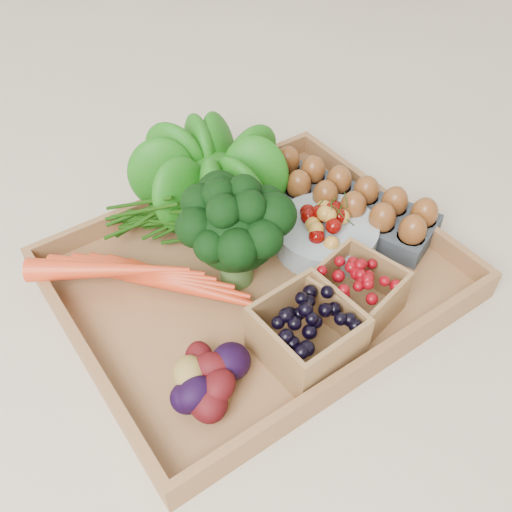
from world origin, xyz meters
TOP-DOWN VIEW (x-y plane):
  - ground at (0.00, 0.00)m, footprint 4.00×4.00m
  - tray at (0.00, 0.00)m, footprint 0.55×0.45m
  - carrots at (-0.13, 0.06)m, footprint 0.23×0.17m
  - lettuce at (0.04, 0.18)m, footprint 0.17×0.17m
  - broccoli at (-0.03, 0.01)m, footprint 0.16×0.16m
  - cherry_bowl at (0.13, -0.01)m, footprint 0.16×0.16m
  - egg_carton at (0.20, 0.03)m, footprint 0.21×0.32m
  - potatoes at (-0.17, -0.13)m, footprint 0.13×0.13m
  - punnet_blackberry at (-0.02, -0.15)m, footprint 0.12×0.12m
  - punnet_raspberry at (0.08, -0.13)m, footprint 0.13×0.13m

SIDE VIEW (x-z plane):
  - ground at x=0.00m, z-range 0.00..0.00m
  - tray at x=0.00m, z-range 0.00..0.01m
  - egg_carton at x=0.20m, z-range 0.01..0.05m
  - cherry_bowl at x=0.13m, z-range 0.01..0.06m
  - carrots at x=-0.13m, z-range 0.01..0.07m
  - punnet_raspberry at x=0.08m, z-range 0.01..0.09m
  - potatoes at x=-0.17m, z-range 0.01..0.09m
  - punnet_blackberry at x=-0.02m, z-range 0.01..0.09m
  - broccoli at x=-0.03m, z-range 0.02..0.14m
  - lettuce at x=0.04m, z-range 0.02..0.18m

